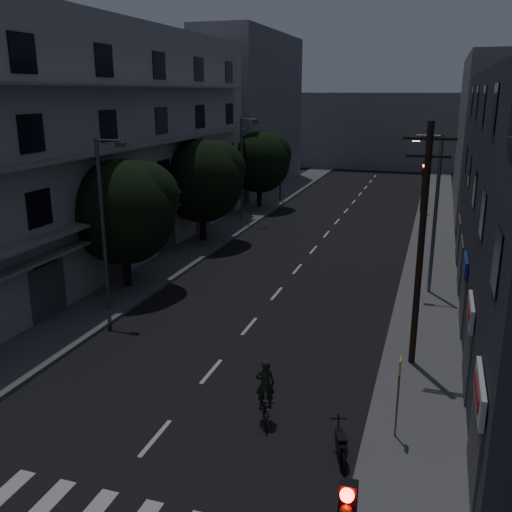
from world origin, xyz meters
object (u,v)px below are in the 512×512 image
Objects in this scene: bus_stop_sign at (399,383)px; cyclist at (265,400)px; motorcycle at (341,446)px; utility_pole at (421,243)px.

cyclist is at bearing -178.06° from bus_stop_sign.
bus_stop_sign is at bearing -18.14° from cyclist.
bus_stop_sign reaches higher than motorcycle.
motorcycle is 2.95m from cyclist.
utility_pole is 7.97m from cyclist.
motorcycle is (-1.61, -6.60, -4.43)m from utility_pole.
motorcycle is at bearing -134.49° from bus_stop_sign.
motorcycle is (-1.40, -1.43, -1.45)m from bus_stop_sign.
bus_stop_sign is 4.21m from cyclist.
bus_stop_sign is at bearing -92.24° from utility_pole.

